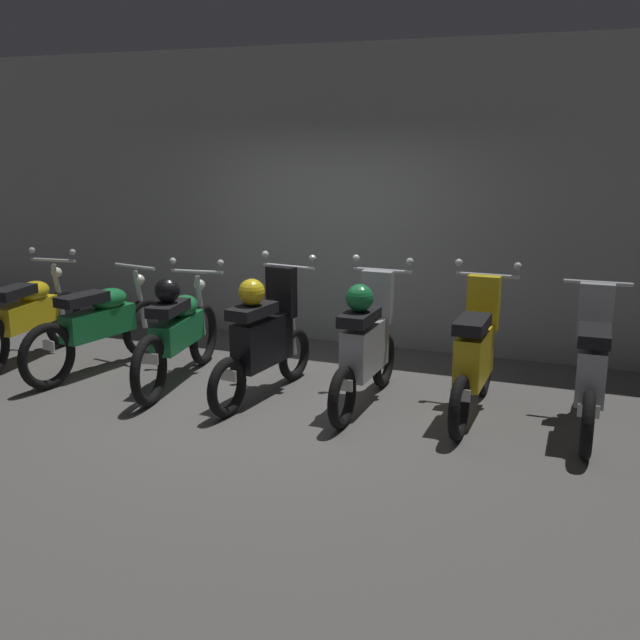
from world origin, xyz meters
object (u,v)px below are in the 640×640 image
object	(u,v)px
motorbike_slot_1	(100,325)
motorbike_slot_6	(591,369)
motorbike_slot_5	(475,356)
motorbike_slot_3	(264,337)
motorbike_slot_2	(178,330)
motorbike_slot_0	(28,316)
motorbike_slot_4	(366,344)

from	to	relation	value
motorbike_slot_1	motorbike_slot_6	size ratio (longest dim) A/B	1.15
motorbike_slot_5	motorbike_slot_1	bearing A→B (deg)	-178.11
motorbike_slot_3	motorbike_slot_2	bearing A→B (deg)	176.18
motorbike_slot_0	motorbike_slot_4	world-z (taller)	motorbike_slot_4
motorbike_slot_1	motorbike_slot_3	world-z (taller)	motorbike_slot_3
motorbike_slot_0	motorbike_slot_4	bearing A→B (deg)	-0.33
motorbike_slot_4	motorbike_slot_5	bearing A→B (deg)	6.99
motorbike_slot_1	motorbike_slot_2	xyz separation A→B (m)	(0.94, -0.04, 0.04)
motorbike_slot_2	motorbike_slot_5	xyz separation A→B (m)	(2.85, 0.17, -0.00)
motorbike_slot_3	motorbike_slot_4	bearing A→B (deg)	6.93
motorbike_slot_2	motorbike_slot_4	size ratio (longest dim) A/B	1.16
motorbike_slot_2	motorbike_slot_6	size ratio (longest dim) A/B	1.16
motorbike_slot_2	motorbike_slot_0	bearing A→B (deg)	177.78
motorbike_slot_2	motorbike_slot_4	world-z (taller)	motorbike_slot_4
motorbike_slot_2	motorbike_slot_4	bearing A→B (deg)	1.55
motorbike_slot_2	motorbike_slot_5	bearing A→B (deg)	3.37
motorbike_slot_1	motorbike_slot_3	distance (m)	1.90
motorbike_slot_4	motorbike_slot_6	distance (m)	1.90
motorbike_slot_3	motorbike_slot_4	xyz separation A→B (m)	(0.95, 0.12, 0.00)
motorbike_slot_0	motorbike_slot_4	size ratio (longest dim) A/B	1.16
motorbike_slot_3	motorbike_slot_5	size ratio (longest dim) A/B	1.00
motorbike_slot_1	motorbike_slot_6	distance (m)	4.74
motorbike_slot_3	motorbike_slot_4	size ratio (longest dim) A/B	1.00
motorbike_slot_5	motorbike_slot_6	distance (m)	0.95
motorbike_slot_5	motorbike_slot_3	bearing A→B (deg)	-173.04
motorbike_slot_5	motorbike_slot_0	bearing A→B (deg)	-178.86
motorbike_slot_4	motorbike_slot_1	bearing A→B (deg)	-179.83
motorbike_slot_4	motorbike_slot_6	xyz separation A→B (m)	(1.90, 0.10, -0.04)
motorbike_slot_1	motorbike_slot_5	xyz separation A→B (m)	(3.79, 0.12, 0.04)
motorbike_slot_0	motorbike_slot_6	bearing A→B (deg)	0.76
motorbike_slot_0	motorbike_slot_1	distance (m)	0.96
motorbike_slot_3	motorbike_slot_6	distance (m)	2.85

